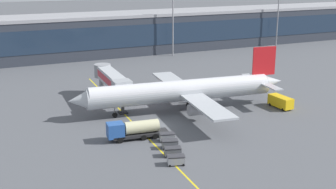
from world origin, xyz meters
name	(u,v)px	position (x,y,z in m)	size (l,w,h in m)	color
ground_plane	(159,126)	(0.00, 0.00, 0.00)	(700.00, 700.00, 0.00)	#515459
apron_lead_in_line	(135,125)	(-4.02, 2.00, 0.00)	(0.30, 80.00, 0.01)	yellow
terminal_building	(123,33)	(19.08, 74.60, 6.97)	(222.81, 18.81, 13.89)	#2D333D
main_airliner	(182,91)	(8.18, 6.46, 4.33)	(46.90, 37.30, 12.48)	#B2B7BC
jet_bridge	(111,79)	(-3.23, 18.95, 5.29)	(4.77, 20.22, 7.01)	#B2B7BC
fuel_tanker	(134,129)	(-6.74, -4.37, 1.75)	(11.01, 3.67, 3.25)	#232326
lavatory_truck	(281,101)	(28.06, -0.73, 1.42)	(2.53, 5.89, 2.50)	yellow
baggage_cart_0	(176,160)	(-4.68, -16.95, 0.78)	(2.98, 2.26, 1.48)	gray
baggage_cart_1	(173,151)	(-3.75, -13.89, 0.78)	(2.98, 2.26, 1.48)	#595B60
baggage_cart_2	(170,144)	(-2.82, -10.83, 0.78)	(2.98, 2.26, 1.48)	#595B60
baggage_cart_3	(167,137)	(-1.89, -7.77, 0.78)	(2.98, 2.26, 1.48)	gray
apron_light_mast_1	(173,19)	(32.77, 62.64, 12.52)	(2.80, 0.50, 21.15)	gray
apron_light_mast_2	(278,14)	(76.45, 62.64, 12.06)	(2.80, 0.50, 20.27)	gray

